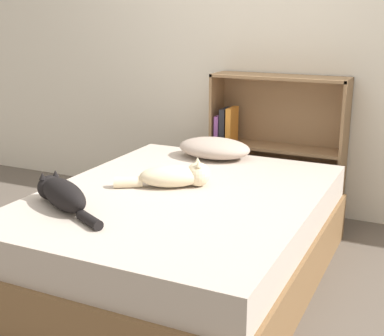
{
  "coord_description": "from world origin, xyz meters",
  "views": [
    {
      "loc": [
        1.22,
        -2.43,
        1.41
      ],
      "look_at": [
        0.0,
        0.14,
        0.59
      ],
      "focal_mm": 50.0,
      "sensor_mm": 36.0,
      "label": 1
    }
  ],
  "objects": [
    {
      "name": "bookshelf",
      "position": [
        0.16,
        1.18,
        0.51
      ],
      "size": [
        0.94,
        0.26,
        1.01
      ],
      "color": "#8E6B47",
      "rests_on": "ground_plane"
    },
    {
      "name": "ground_plane",
      "position": [
        0.0,
        0.0,
        0.0
      ],
      "size": [
        8.0,
        8.0,
        0.0
      ],
      "primitive_type": "plane",
      "color": "brown"
    },
    {
      "name": "cat_dark",
      "position": [
        -0.43,
        -0.46,
        0.56
      ],
      "size": [
        0.54,
        0.34,
        0.15
      ],
      "rotation": [
        0.0,
        0.0,
        2.67
      ],
      "color": "black",
      "rests_on": "bed"
    },
    {
      "name": "bed",
      "position": [
        0.0,
        0.0,
        0.24
      ],
      "size": [
        1.45,
        1.86,
        0.49
      ],
      "color": "brown",
      "rests_on": "ground_plane"
    },
    {
      "name": "wall_back",
      "position": [
        0.0,
        1.3,
        1.25
      ],
      "size": [
        8.0,
        0.06,
        2.5
      ],
      "color": "silver",
      "rests_on": "ground_plane"
    },
    {
      "name": "pillow",
      "position": [
        -0.12,
        0.74,
        0.55
      ],
      "size": [
        0.49,
        0.33,
        0.13
      ],
      "color": "#B29E8E",
      "rests_on": "bed"
    },
    {
      "name": "cat_light",
      "position": [
        -0.07,
        0.08,
        0.55
      ],
      "size": [
        0.49,
        0.35,
        0.16
      ],
      "rotation": [
        0.0,
        0.0,
        0.52
      ],
      "color": "beige",
      "rests_on": "bed"
    }
  ]
}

